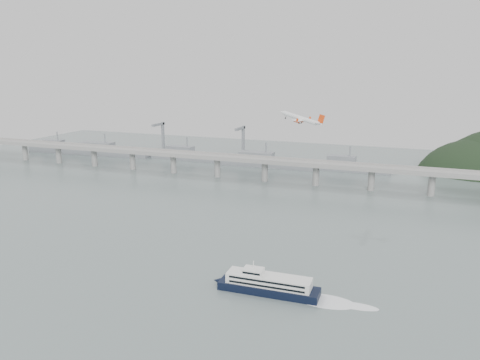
% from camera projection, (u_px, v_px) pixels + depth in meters
% --- Properties ---
extents(ground, '(900.00, 900.00, 0.00)m').
position_uv_depth(ground, '(205.00, 264.00, 262.02)').
color(ground, slate).
rests_on(ground, ground).
extents(bridge, '(800.00, 22.00, 23.90)m').
position_uv_depth(bridge, '(294.00, 165.00, 439.87)').
color(bridge, gray).
rests_on(bridge, ground).
extents(distant_fleet, '(453.00, 60.90, 40.00)m').
position_uv_depth(distant_fleet, '(181.00, 155.00, 555.38)').
color(distant_fleet, slate).
rests_on(distant_fleet, ground).
extents(ferry, '(81.48, 15.09, 15.37)m').
position_uv_depth(ferry, '(269.00, 284.00, 227.60)').
color(ferry, black).
rests_on(ferry, ground).
extents(airliner, '(33.75, 30.47, 11.02)m').
position_uv_depth(airliner, '(301.00, 119.00, 330.68)').
color(airliner, white).
rests_on(airliner, ground).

